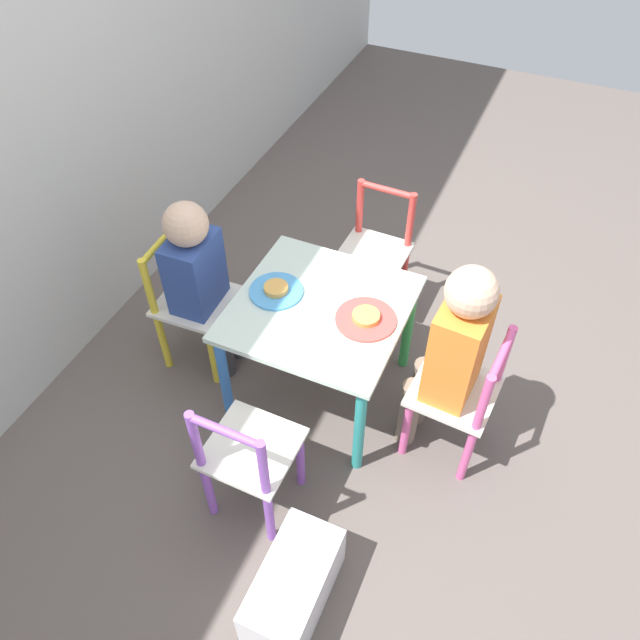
# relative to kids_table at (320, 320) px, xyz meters

# --- Properties ---
(ground_plane) EXTENTS (6.00, 6.00, 0.00)m
(ground_plane) POSITION_rel_kids_table_xyz_m (0.00, 0.00, -0.38)
(ground_plane) COLOR #5B514C
(kids_table) EXTENTS (0.56, 0.56, 0.44)m
(kids_table) POSITION_rel_kids_table_xyz_m (0.00, 0.00, 0.00)
(kids_table) COLOR silver
(kids_table) RESTS_ON ground_plane
(chair_pink) EXTENTS (0.28, 0.28, 0.54)m
(chair_pink) POSITION_rel_kids_table_xyz_m (-0.04, -0.51, -0.11)
(chair_pink) COLOR silver
(chair_pink) RESTS_ON ground_plane
(chair_yellow) EXTENTS (0.27, 0.27, 0.54)m
(chair_yellow) POSITION_rel_kids_table_xyz_m (-0.02, 0.51, -0.11)
(chair_yellow) COLOR silver
(chair_yellow) RESTS_ON ground_plane
(chair_red) EXTENTS (0.27, 0.27, 0.54)m
(chair_red) POSITION_rel_kids_table_xyz_m (0.51, -0.01, -0.11)
(chair_red) COLOR silver
(chair_red) RESTS_ON ground_plane
(chair_purple) EXTENTS (0.26, 0.26, 0.54)m
(chair_purple) POSITION_rel_kids_table_xyz_m (-0.51, 0.01, -0.11)
(chair_purple) COLOR silver
(chair_purple) RESTS_ON ground_plane
(child_front) EXTENTS (0.21, 0.22, 0.79)m
(child_front) POSITION_rel_kids_table_xyz_m (-0.03, -0.45, 0.09)
(child_front) COLOR #7A6B5B
(child_front) RESTS_ON ground_plane
(child_back) EXTENTS (0.21, 0.21, 0.72)m
(child_back) POSITION_rel_kids_table_xyz_m (-0.02, 0.45, 0.06)
(child_back) COLOR #38383D
(child_back) RESTS_ON ground_plane
(plate_front) EXTENTS (0.20, 0.20, 0.03)m
(plate_front) POSITION_rel_kids_table_xyz_m (-0.00, -0.16, 0.08)
(plate_front) COLOR #E54C47
(plate_front) RESTS_ON kids_table
(plate_back) EXTENTS (0.18, 0.18, 0.03)m
(plate_back) POSITION_rel_kids_table_xyz_m (0.00, 0.16, 0.08)
(plate_back) COLOR #4C9EE0
(plate_back) RESTS_ON kids_table
(storage_bin) EXTENTS (0.34, 0.18, 0.19)m
(storage_bin) POSITION_rel_kids_table_xyz_m (-0.74, -0.25, -0.28)
(storage_bin) COLOR silver
(storage_bin) RESTS_ON ground_plane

